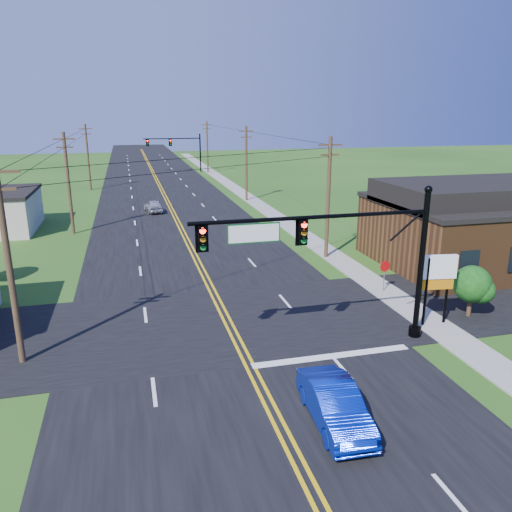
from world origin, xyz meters
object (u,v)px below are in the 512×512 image
object	(u,v)px
blue_car	(335,405)
signal_mast_far	(176,147)
stop_sign	(385,270)
signal_mast_main	(335,250)

from	to	relation	value
blue_car	signal_mast_far	bearing A→B (deg)	91.17
signal_mast_far	stop_sign	world-z (taller)	signal_mast_far
signal_mast_far	stop_sign	bearing A→B (deg)	-84.86
signal_mast_main	stop_sign	xyz separation A→B (m)	(6.03, 6.09, -3.30)
blue_car	stop_sign	xyz separation A→B (m)	(8.28, 11.78, 0.71)
signal_mast_far	blue_car	distance (m)	77.82
stop_sign	signal_mast_far	bearing A→B (deg)	88.45
signal_mast_main	blue_car	bearing A→B (deg)	-111.54
signal_mast_main	signal_mast_far	size ratio (longest dim) A/B	1.03
signal_mast_main	signal_mast_far	world-z (taller)	same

